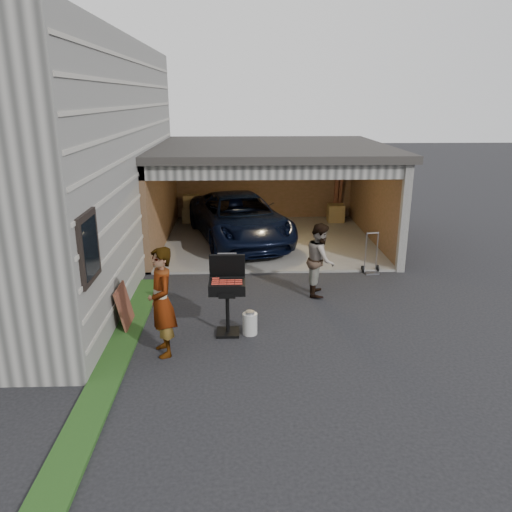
# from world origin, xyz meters

# --- Properties ---
(ground) EXTENTS (80.00, 80.00, 0.00)m
(ground) POSITION_xyz_m (0.00, 0.00, 0.00)
(ground) COLOR black
(ground) RESTS_ON ground
(groundcover_strip) EXTENTS (0.50, 8.00, 0.06)m
(groundcover_strip) POSITION_xyz_m (-2.25, -1.00, 0.03)
(groundcover_strip) COLOR #193814
(groundcover_strip) RESTS_ON ground
(garage) EXTENTS (6.80, 6.30, 2.90)m
(garage) POSITION_xyz_m (0.76, 6.79, 1.87)
(garage) COLOR #605E59
(garage) RESTS_ON ground
(minivan) EXTENTS (3.53, 5.47, 1.40)m
(minivan) POSITION_xyz_m (-0.14, 6.31, 0.70)
(minivan) COLOR black
(minivan) RESTS_ON ground
(woman) EXTENTS (0.68, 0.81, 1.90)m
(woman) POSITION_xyz_m (-1.46, -0.50, 0.95)
(woman) COLOR #A4B1CE
(woman) RESTS_ON ground
(man) EXTENTS (0.71, 0.86, 1.62)m
(man) POSITION_xyz_m (1.62, 2.12, 0.81)
(man) COLOR #412019
(man) RESTS_ON ground
(bbq_grill) EXTENTS (0.66, 0.58, 1.47)m
(bbq_grill) POSITION_xyz_m (-0.38, 0.24, 0.88)
(bbq_grill) COLOR black
(bbq_grill) RESTS_ON ground
(propane_tank) EXTENTS (0.31, 0.31, 0.41)m
(propane_tank) POSITION_xyz_m (0.03, 0.18, 0.20)
(propane_tank) COLOR #B9BAB5
(propane_tank) RESTS_ON ground
(plywood_panel) EXTENTS (0.21, 0.75, 0.82)m
(plywood_panel) POSITION_xyz_m (-2.34, 0.55, 0.41)
(plywood_panel) COLOR #54271D
(plywood_panel) RESTS_ON ground
(hand_truck) EXTENTS (0.44, 0.34, 1.04)m
(hand_truck) POSITION_xyz_m (3.14, 3.47, 0.20)
(hand_truck) COLOR gray
(hand_truck) RESTS_ON ground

